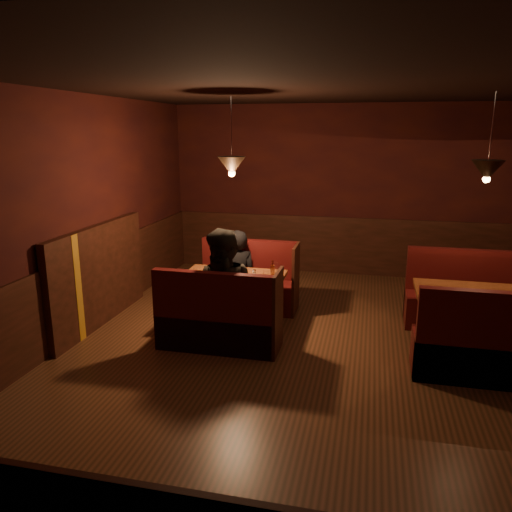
% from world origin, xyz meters
% --- Properties ---
extents(room, '(6.02, 7.02, 2.92)m').
position_xyz_m(room, '(-0.28, 0.05, 1.05)').
color(room, '#462D19').
rests_on(room, ground).
extents(main_table, '(1.28, 0.78, 0.90)m').
position_xyz_m(main_table, '(-1.20, 0.69, 0.53)').
color(main_table, '#5F2A13').
rests_on(main_table, ground).
extents(main_bench_far, '(1.41, 0.50, 0.96)m').
position_xyz_m(main_bench_far, '(-1.18, 1.42, 0.31)').
color(main_bench_far, '#441115').
rests_on(main_bench_far, ground).
extents(main_bench_near, '(1.41, 0.50, 0.96)m').
position_xyz_m(main_bench_near, '(-1.18, -0.04, 0.31)').
color(main_bench_near, '#441115').
rests_on(main_bench_near, ground).
extents(second_table, '(1.25, 0.80, 0.71)m').
position_xyz_m(second_table, '(1.62, 0.60, 0.52)').
color(second_table, '#5F2A13').
rests_on(second_table, ground).
extents(second_bench_far, '(1.39, 0.52, 0.99)m').
position_xyz_m(second_bench_far, '(1.65, 1.35, 0.32)').
color(second_bench_far, '#441115').
rests_on(second_bench_far, ground).
extents(second_bench_near, '(1.39, 0.52, 0.99)m').
position_xyz_m(second_bench_near, '(1.65, -0.15, 0.32)').
color(second_bench_near, '#441115').
rests_on(second_bench_near, ground).
extents(diner_a, '(0.62, 0.51, 1.48)m').
position_xyz_m(diner_a, '(-1.34, 1.36, 0.74)').
color(diner_a, black).
rests_on(diner_a, ground).
extents(diner_b, '(0.91, 0.74, 1.73)m').
position_xyz_m(diner_b, '(-1.13, 0.12, 0.87)').
color(diner_b, black).
rests_on(diner_b, ground).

